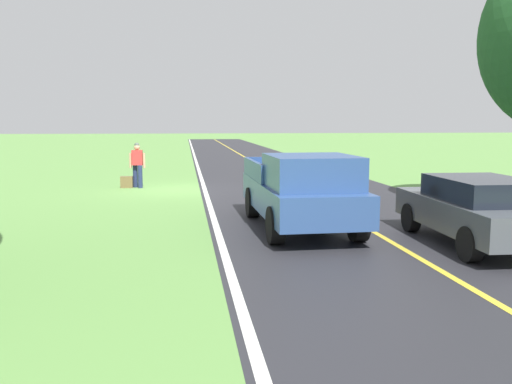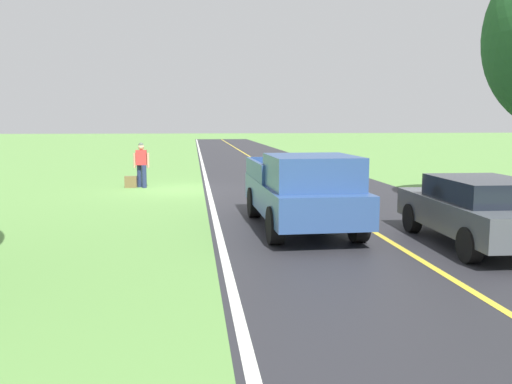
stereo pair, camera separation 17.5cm
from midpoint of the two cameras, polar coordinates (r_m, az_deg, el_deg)
name	(u,v)px [view 2 (the right image)]	position (r m, az deg, el deg)	size (l,w,h in m)	color
ground_plane	(180,190)	(20.62, -7.72, 0.24)	(200.00, 200.00, 0.00)	#609347
road_surface	(302,188)	(21.05, 5.05, 0.43)	(7.56, 120.00, 0.00)	#28282D
lane_edge_line	(208,189)	(20.63, -4.79, 0.30)	(0.16, 117.60, 0.00)	silver
lane_centre_line	(302,188)	(21.05, 5.05, 0.44)	(0.14, 117.60, 0.00)	gold
hitchhiker_walking	(142,162)	(21.55, -11.72, 3.08)	(0.62, 0.52, 1.75)	navy
suitcase_carried	(131,182)	(21.60, -12.80, 1.04)	(0.20, 0.46, 0.45)	brown
pickup_truck_passing	(303,189)	(12.80, 5.32, 0.28)	(2.18, 5.44, 1.82)	#2D4C84
sedan_mid_oncoming	(479,209)	(12.11, 22.79, -1.69)	(2.03, 4.45, 1.41)	#4C5156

